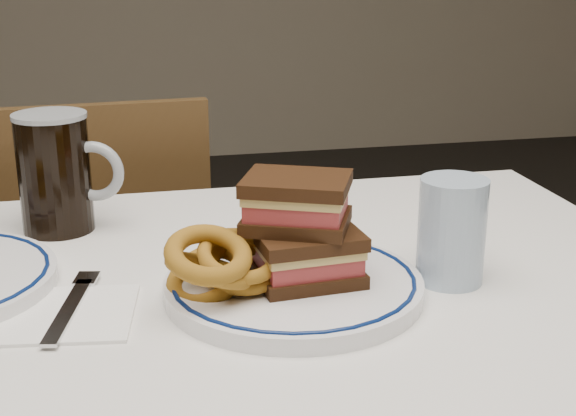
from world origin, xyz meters
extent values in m
cube|color=white|center=(0.00, 0.00, 0.73)|extent=(1.26, 0.86, 0.03)
cylinder|color=#432D15|center=(0.54, 0.34, 0.35)|extent=(0.06, 0.06, 0.71)
cube|color=white|center=(0.00, 0.43, 0.65)|extent=(1.26, 0.01, 0.17)
cube|color=#432D15|center=(-0.09, 0.80, 0.41)|extent=(0.42, 0.42, 0.04)
cylinder|color=#432D15|center=(0.07, 0.98, 0.19)|extent=(0.03, 0.03, 0.39)
cylinder|color=#432D15|center=(0.09, 0.64, 0.19)|extent=(0.03, 0.03, 0.39)
cylinder|color=#432D15|center=(-0.27, 0.96, 0.19)|extent=(0.03, 0.03, 0.39)
cube|color=#432D15|center=(-0.08, 0.62, 0.64)|extent=(0.40, 0.05, 0.43)
cylinder|color=white|center=(0.14, 0.00, 0.76)|extent=(0.29, 0.29, 0.02)
torus|color=#0B1D52|center=(0.14, 0.00, 0.77)|extent=(0.28, 0.28, 0.01)
cube|color=black|center=(0.15, -0.01, 0.78)|extent=(0.12, 0.10, 0.02)
cube|color=#AE3832|center=(0.15, -0.01, 0.79)|extent=(0.11, 0.09, 0.02)
cube|color=tan|center=(0.15, -0.01, 0.81)|extent=(0.11, 0.09, 0.01)
cube|color=black|center=(0.15, -0.01, 0.82)|extent=(0.12, 0.10, 0.02)
cube|color=black|center=(0.15, 0.01, 0.84)|extent=(0.14, 0.13, 0.02)
cube|color=#AE3832|center=(0.15, 0.01, 0.85)|extent=(0.13, 0.12, 0.02)
cube|color=tan|center=(0.15, 0.01, 0.87)|extent=(0.13, 0.12, 0.01)
cube|color=black|center=(0.15, 0.01, 0.88)|extent=(0.14, 0.13, 0.02)
torus|color=brown|center=(0.04, 0.00, 0.78)|extent=(0.11, 0.10, 0.08)
torus|color=brown|center=(0.08, -0.01, 0.79)|extent=(0.10, 0.10, 0.05)
torus|color=brown|center=(0.04, -0.03, 0.80)|extent=(0.10, 0.10, 0.06)
torus|color=brown|center=(0.08, -0.02, 0.81)|extent=(0.10, 0.09, 0.05)
torus|color=brown|center=(0.04, -0.03, 0.82)|extent=(0.10, 0.10, 0.06)
cylinder|color=silver|center=(0.10, 0.07, 0.79)|extent=(0.05, 0.05, 0.03)
cylinder|color=#850207|center=(0.10, 0.07, 0.80)|extent=(0.04, 0.04, 0.01)
cylinder|color=black|center=(-0.13, 0.28, 0.83)|extent=(0.10, 0.10, 0.16)
cylinder|color=#989FA6|center=(-0.13, 0.28, 0.91)|extent=(0.10, 0.10, 0.01)
torus|color=#989FA6|center=(-0.08, 0.26, 0.84)|extent=(0.08, 0.04, 0.08)
cylinder|color=#A0B7CF|center=(0.33, 0.00, 0.81)|extent=(0.08, 0.08, 0.12)
cube|color=white|center=(-0.11, 0.00, 0.75)|extent=(0.16, 0.16, 0.00)
cube|color=#B6B6BB|center=(-0.11, 0.00, 0.76)|extent=(0.05, 0.16, 0.00)
cube|color=#B6B6BB|center=(-0.09, 0.08, 0.76)|extent=(0.03, 0.04, 0.00)
camera|label=1|loc=(-0.04, -0.81, 1.13)|focal=50.00mm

